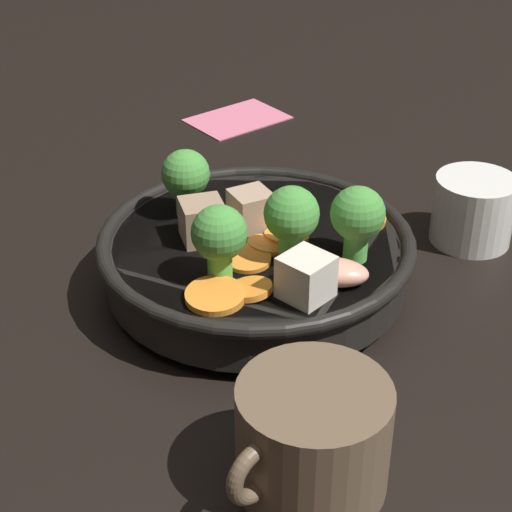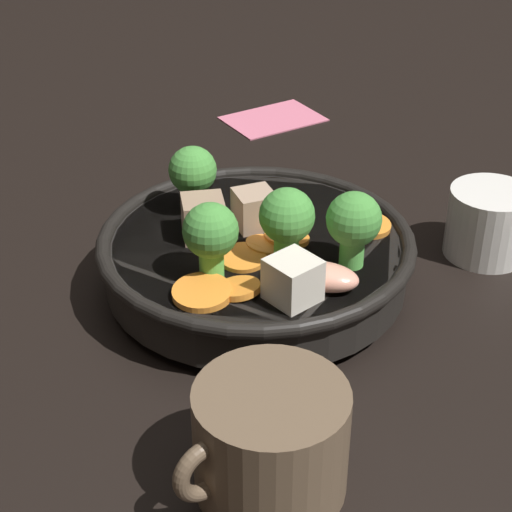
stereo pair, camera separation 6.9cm
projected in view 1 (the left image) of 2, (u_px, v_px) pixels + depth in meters
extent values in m
plane|color=black|center=(256.00, 289.00, 0.71)|extent=(3.00, 3.00, 0.00)
cylinder|color=black|center=(256.00, 284.00, 0.71)|extent=(0.13, 0.13, 0.01)
cylinder|color=black|center=(256.00, 260.00, 0.70)|extent=(0.24, 0.24, 0.04)
torus|color=black|center=(256.00, 240.00, 0.69)|extent=(0.26, 0.26, 0.01)
cylinder|color=brown|center=(256.00, 251.00, 0.69)|extent=(0.23, 0.23, 0.02)
cylinder|color=orange|center=(248.00, 259.00, 0.66)|extent=(0.05, 0.05, 0.01)
cylinder|color=orange|center=(287.00, 236.00, 0.69)|extent=(0.05, 0.05, 0.01)
cylinder|color=orange|center=(215.00, 296.00, 0.61)|extent=(0.06, 0.06, 0.01)
cylinder|color=orange|center=(265.00, 247.00, 0.67)|extent=(0.04, 0.04, 0.01)
cylinder|color=orange|center=(365.00, 219.00, 0.71)|extent=(0.04, 0.04, 0.01)
cylinder|color=orange|center=(250.00, 289.00, 0.62)|extent=(0.04, 0.04, 0.01)
cylinder|color=#59B84C|center=(356.00, 245.00, 0.66)|extent=(0.02, 0.02, 0.03)
sphere|color=#47933D|center=(358.00, 213.00, 0.64)|extent=(0.04, 0.04, 0.04)
cylinder|color=#59B84C|center=(290.00, 245.00, 0.65)|extent=(0.02, 0.02, 0.03)
sphere|color=#47933D|center=(291.00, 214.00, 0.64)|extent=(0.04, 0.04, 0.04)
cylinder|color=#59B84C|center=(220.00, 264.00, 0.63)|extent=(0.02, 0.02, 0.02)
sphere|color=#47933D|center=(219.00, 233.00, 0.62)|extent=(0.04, 0.04, 0.04)
cylinder|color=#59B84C|center=(187.00, 202.00, 0.72)|extent=(0.02, 0.02, 0.02)
sphere|color=#47933D|center=(186.00, 174.00, 0.70)|extent=(0.04, 0.04, 0.04)
cube|color=#9E7F66|center=(202.00, 221.00, 0.68)|extent=(0.04, 0.04, 0.03)
cube|color=tan|center=(251.00, 209.00, 0.70)|extent=(0.04, 0.04, 0.03)
cube|color=silver|center=(306.00, 277.00, 0.61)|extent=(0.04, 0.04, 0.03)
ellipsoid|color=#EA9E84|center=(336.00, 271.00, 0.63)|extent=(0.05, 0.06, 0.02)
cylinder|color=white|center=(473.00, 210.00, 0.76)|extent=(0.07, 0.07, 0.06)
cylinder|color=brown|center=(476.00, 192.00, 0.75)|extent=(0.06, 0.06, 0.00)
cylinder|color=brown|center=(313.00, 437.00, 0.51)|extent=(0.09, 0.09, 0.07)
torus|color=brown|center=(256.00, 473.00, 0.48)|extent=(0.04, 0.01, 0.04)
cube|color=#D16B84|center=(237.00, 118.00, 1.02)|extent=(0.12, 0.09, 0.00)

